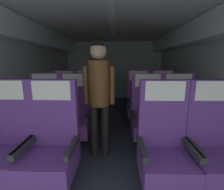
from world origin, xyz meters
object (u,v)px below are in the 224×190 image
(seat_c_left_window, at_px, (64,102))
(seat_c_left_aisle, at_px, (86,102))
(seat_b_right_window, at_px, (147,117))
(seat_c_right_aisle, at_px, (162,103))
(seat_b_left_window, at_px, (45,116))
(flight_attendant, at_px, (99,88))
(seat_b_left_aisle, at_px, (75,116))
(seat_a_right_aisle, at_px, (213,148))
(seat_a_left_window, at_px, (6,146))
(seat_a_left_aisle, at_px, (52,147))
(seat_a_right_window, at_px, (164,148))
(seat_b_right_aisle, at_px, (178,117))
(seat_c_right_window, at_px, (138,102))

(seat_c_left_window, height_order, seat_c_left_aisle, same)
(seat_b_right_window, distance_m, seat_c_left_aisle, 1.48)
(seat_c_left_aisle, height_order, seat_c_right_aisle, same)
(seat_b_left_window, height_order, flight_attendant, flight_attendant)
(seat_b_left_aisle, height_order, seat_c_left_aisle, same)
(seat_b_left_window, xyz_separation_m, flight_attendant, (0.92, -0.30, 0.52))
(seat_c_right_aisle, bearing_deg, seat_a_right_aisle, -89.92)
(seat_a_right_aisle, distance_m, flight_attendant, 1.47)
(seat_a_left_window, distance_m, seat_a_left_aisle, 0.50)
(seat_a_right_window, bearing_deg, seat_b_right_aisle, 61.67)
(seat_a_left_window, relative_size, seat_c_right_aisle, 1.00)
(seat_a_left_aisle, height_order, seat_b_left_window, same)
(seat_c_left_aisle, relative_size, seat_c_right_aisle, 1.00)
(seat_a_left_aisle, distance_m, seat_c_left_aisle, 1.83)
(seat_b_left_aisle, xyz_separation_m, flight_attendant, (0.43, -0.30, 0.52))
(seat_a_left_aisle, relative_size, seat_c_left_aisle, 1.00)
(seat_c_left_aisle, relative_size, seat_c_right_window, 1.00)
(seat_b_left_aisle, xyz_separation_m, seat_c_right_aisle, (1.66, 0.90, 0.00))
(seat_c_left_aisle, distance_m, seat_c_right_window, 1.15)
(seat_a_left_window, bearing_deg, seat_b_right_window, 28.54)
(seat_b_left_aisle, relative_size, seat_c_right_aisle, 1.00)
(seat_a_right_aisle, height_order, seat_a_right_window, same)
(seat_a_right_window, distance_m, seat_c_right_window, 1.83)
(seat_b_left_window, distance_m, seat_b_right_window, 1.66)
(seat_a_left_window, height_order, seat_c_right_aisle, same)
(seat_a_right_aisle, bearing_deg, seat_a_left_aisle, -179.55)
(seat_a_right_window, xyz_separation_m, seat_c_right_aisle, (0.50, 1.83, 0.00))
(seat_a_right_window, distance_m, seat_c_left_window, 2.47)
(seat_b_left_window, height_order, seat_b_right_window, same)
(seat_c_left_window, relative_size, seat_c_right_window, 1.00)
(seat_c_left_window, xyz_separation_m, seat_c_right_aisle, (2.14, -0.02, 0.00))
(seat_b_left_aisle, bearing_deg, seat_a_left_aisle, -90.27)
(seat_a_left_window, height_order, seat_b_right_aisle, same)
(seat_a_left_window, distance_m, seat_b_left_aisle, 1.04)
(seat_b_left_window, height_order, seat_b_right_aisle, same)
(seat_a_right_aisle, bearing_deg, seat_c_right_aisle, 90.08)
(seat_b_left_window, bearing_deg, seat_c_right_aisle, 22.71)
(seat_a_right_aisle, relative_size, seat_c_right_aisle, 1.00)
(seat_b_right_aisle, bearing_deg, seat_b_left_window, -179.88)
(seat_a_right_aisle, distance_m, seat_a_right_window, 0.51)
(seat_a_left_window, xyz_separation_m, seat_a_right_window, (1.65, -0.01, 0.00))
(seat_c_right_aisle, bearing_deg, seat_b_left_aisle, -151.51)
(seat_a_left_window, height_order, seat_a_left_aisle, same)
(seat_a_right_aisle, xyz_separation_m, seat_c_right_aisle, (-0.00, 1.81, 0.00))
(seat_a_left_aisle, xyz_separation_m, seat_b_left_window, (-0.49, 0.92, 0.00))
(seat_c_right_aisle, relative_size, flight_attendant, 0.72)
(seat_a_right_window, bearing_deg, seat_c_left_window, 131.68)
(seat_a_left_aisle, distance_m, seat_c_right_window, 2.17)
(seat_a_left_aisle, relative_size, flight_attendant, 0.72)
(seat_a_right_window, height_order, seat_b_right_aisle, same)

